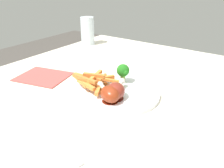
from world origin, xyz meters
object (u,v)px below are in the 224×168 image
Objects in this scene: broccoli_floret_front at (123,71)px; water_glass at (88,31)px; dinner_plate at (112,92)px; carrot_fries_pile at (95,81)px; dining_table at (93,119)px; chicken_drumstick_near at (109,94)px; fork at (54,142)px; chicken_drumstick_far at (115,91)px.

water_glass reaches higher than broccoli_floret_front.
dinner_plate is 0.06m from carrot_fries_pile.
chicken_drumstick_near is at bearing -102.94° from dining_table.
broccoli_floret_front reaches higher than dinner_plate.
fork is at bearing -144.74° from water_glass.
chicken_drumstick_far is at bearing -80.82° from fork.
fork is (-0.20, -0.00, -0.03)m from chicken_drumstick_near.
water_glass is (0.42, 0.37, 0.16)m from dining_table.
chicken_drumstick_near is 0.59× the size of fork.
carrot_fries_pile reaches higher than dining_table.
chicken_drumstick_near is (-0.06, -0.03, 0.03)m from dinner_plate.
carrot_fries_pile is (0.03, 0.01, 0.12)m from dining_table.
chicken_drumstick_far is (-0.02, -0.09, 0.00)m from carrot_fries_pile.
dining_table is 7.77× the size of carrot_fries_pile.
chicken_drumstick_far is 0.23m from fork.
water_glass reaches higher than dinner_plate.
broccoli_floret_front reaches higher than chicken_drumstick_near.
dining_table is 10.32× the size of chicken_drumstick_far.
chicken_drumstick_near is at bearing -164.44° from broccoli_floret_front.
water_glass is at bearing -44.37° from fork.
dinner_plate is at bearing -132.08° from water_glass.
dining_table is 20.18× the size of broccoli_floret_front.
dining_table is at bearing -59.67° from fork.
dinner_plate is 0.08m from broccoli_floret_front.
chicken_drumstick_near is 0.63m from water_glass.
dining_table is 0.18m from broccoli_floret_front.
chicken_drumstick_far is (0.00, -0.09, 0.12)m from dining_table.
broccoli_floret_front is at bearing -73.62° from fork.
water_glass reaches higher than chicken_drumstick_far.
water_glass is (0.44, 0.45, 0.04)m from chicken_drumstick_near.
dining_table is 9.02× the size of water_glass.
broccoli_floret_front is 0.33m from fork.
carrot_fries_pile is 0.09m from chicken_drumstick_far.
carrot_fries_pile is 0.10m from chicken_drumstick_near.
chicken_drumstick_near is (-0.12, -0.03, -0.02)m from broccoli_floret_front.
carrot_fries_pile is at bearing 12.01° from dining_table.
chicken_drumstick_far is (-0.04, -0.04, 0.03)m from dinner_plate.
dinner_plate is 0.06m from chicken_drumstick_far.
water_glass reaches higher than carrot_fries_pile.
broccoli_floret_front is at bearing -126.94° from water_glass.
chicken_drumstick_near is at bearing -79.58° from fork.
chicken_drumstick_near is 0.02m from chicken_drumstick_far.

